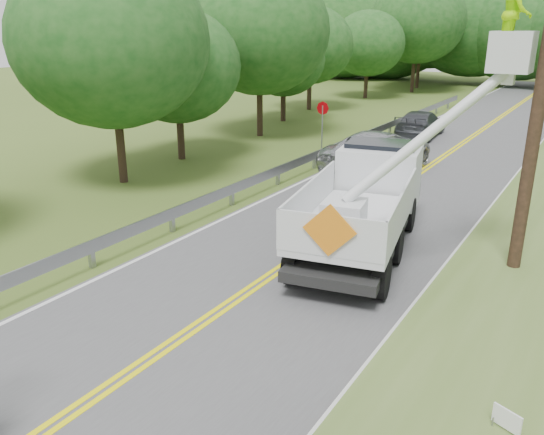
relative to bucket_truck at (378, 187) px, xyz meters
The scene contains 9 objects.
ground 9.76m from the bucket_truck, 97.31° to the right, with size 140.00×140.00×0.00m, color #42581F.
road 4.87m from the bucket_truck, 105.40° to the left, with size 7.20×96.00×0.03m.
guardrail 7.56m from the bucket_truck, 134.41° to the left, with size 0.18×48.00×0.77m.
treeline_left 24.02m from the bucket_truck, 119.28° to the left, with size 10.01×55.18×9.84m.
bucket_truck is the anchor object (origin of this frame).
suv_silver 8.12m from the bucket_truck, 111.05° to the left, with size 2.74×5.94×1.65m, color #ACADB4.
suv_darkgrey 16.18m from the bucket_truck, 103.22° to the left, with size 1.95×4.80×1.39m, color #3D4046.
stop_sign_permanent 9.28m from the bucket_truck, 126.47° to the left, with size 0.57×0.06×2.70m.
yard_sign 8.25m from the bucket_truck, 55.08° to the right, with size 0.42×0.20×0.65m.
Camera 1 is at (6.46, -4.37, 5.79)m, focal length 36.28 mm.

